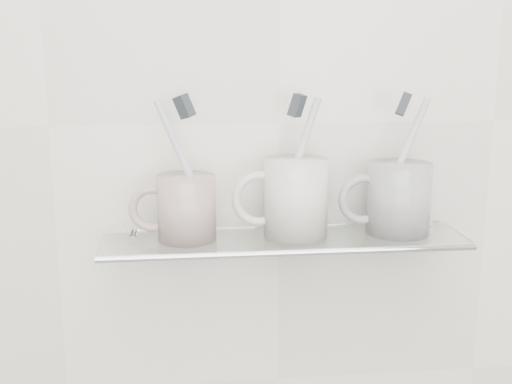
{
  "coord_description": "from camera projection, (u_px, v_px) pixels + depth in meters",
  "views": [
    {
      "loc": [
        -0.13,
        0.2,
        1.36
      ],
      "look_at": [
        -0.04,
        1.04,
        1.17
      ],
      "focal_mm": 45.0,
      "sensor_mm": 36.0,
      "label": 1
    }
  ],
  "objects": [
    {
      "name": "mug_center_handle",
      "position": [
        260.0,
        199.0,
        0.87
      ],
      "size": [
        0.08,
        0.01,
        0.08
      ],
      "primitive_type": "torus",
      "rotation": [
        1.57,
        0.0,
        0.0
      ],
      "color": "silver",
      "rests_on": "mug_center"
    },
    {
      "name": "toothbrush_right",
      "position": [
        400.0,
        162.0,
        0.88
      ],
      "size": [
        0.08,
        0.03,
        0.18
      ],
      "primitive_type": "cylinder",
      "rotation": [
        -0.2,
        0.35,
        -0.36
      ],
      "color": "#B9B9B8",
      "rests_on": "mug_right"
    },
    {
      "name": "mug_center",
      "position": [
        296.0,
        198.0,
        0.88
      ],
      "size": [
        0.11,
        0.11,
        0.11
      ],
      "primitive_type": "cylinder",
      "rotation": [
        0.0,
        0.0,
        0.35
      ],
      "color": "silver",
      "rests_on": "shelf_glass"
    },
    {
      "name": "shelf_glass",
      "position": [
        285.0,
        240.0,
        0.89
      ],
      "size": [
        0.5,
        0.12,
        0.01
      ],
      "primitive_type": "cube",
      "color": "silver",
      "rests_on": "wall_back"
    },
    {
      "name": "wall_back",
      "position": [
        279.0,
        124.0,
        0.91
      ],
      "size": [
        2.5,
        0.0,
        2.5
      ],
      "primitive_type": "plane",
      "rotation": [
        1.57,
        0.0,
        0.0
      ],
      "color": "silver",
      "rests_on": "ground"
    },
    {
      "name": "bristles_right",
      "position": [
        403.0,
        104.0,
        0.87
      ],
      "size": [
        0.03,
        0.03,
        0.04
      ],
      "primitive_type": "cube",
      "rotation": [
        -0.2,
        0.35,
        -0.36
      ],
      "color": "#262C31",
      "rests_on": "toothbrush_right"
    },
    {
      "name": "mug_left_handle",
      "position": [
        153.0,
        209.0,
        0.86
      ],
      "size": [
        0.07,
        0.01,
        0.07
      ],
      "primitive_type": "torus",
      "rotation": [
        1.57,
        0.0,
        0.0
      ],
      "color": "silver",
      "rests_on": "mug_left"
    },
    {
      "name": "mug_right_handle",
      "position": [
        364.0,
        199.0,
        0.89
      ],
      "size": [
        0.07,
        0.01,
        0.07
      ],
      "primitive_type": "torus",
      "rotation": [
        1.57,
        0.0,
        0.0
      ],
      "color": "white",
      "rests_on": "mug_right"
    },
    {
      "name": "toothbrush_left",
      "position": [
        186.0,
        167.0,
        0.85
      ],
      "size": [
        0.08,
        0.02,
        0.18
      ],
      "primitive_type": "cylinder",
      "rotation": [
        -0.24,
        -0.3,
        0.65
      ],
      "color": "silver",
      "rests_on": "mug_left"
    },
    {
      "name": "bristles_center",
      "position": [
        297.0,
        105.0,
        0.85
      ],
      "size": [
        0.03,
        0.03,
        0.03
      ],
      "primitive_type": "cube",
      "rotation": [
        -0.08,
        0.29,
        -0.6
      ],
      "color": "#262C31",
      "rests_on": "toothbrush_center"
    },
    {
      "name": "shelf_rail",
      "position": [
        291.0,
        253.0,
        0.83
      ],
      "size": [
        0.5,
        0.01,
        0.01
      ],
      "primitive_type": "cylinder",
      "rotation": [
        0.0,
        1.57,
        0.0
      ],
      "color": "silver",
      "rests_on": "shelf_glass"
    },
    {
      "name": "bracket_right",
      "position": [
        419.0,
        233.0,
        0.96
      ],
      "size": [
        0.02,
        0.03,
        0.02
      ],
      "primitive_type": "cylinder",
      "rotation": [
        1.57,
        0.0,
        0.0
      ],
      "color": "silver",
      "rests_on": "wall_back"
    },
    {
      "name": "chrome_cap",
      "position": [
        421.0,
        227.0,
        0.91
      ],
      "size": [
        0.03,
        0.03,
        0.01
      ],
      "primitive_type": "cylinder",
      "color": "silver",
      "rests_on": "shelf_glass"
    },
    {
      "name": "bristles_left",
      "position": [
        184.0,
        106.0,
        0.84
      ],
      "size": [
        0.03,
        0.03,
        0.04
      ],
      "primitive_type": "cube",
      "rotation": [
        -0.24,
        -0.3,
        0.65
      ],
      "color": "#262C31",
      "rests_on": "toothbrush_left"
    },
    {
      "name": "toothbrush_center",
      "position": [
        296.0,
        164.0,
        0.87
      ],
      "size": [
        0.07,
        0.03,
        0.19
      ],
      "primitive_type": "cylinder",
      "rotation": [
        -0.08,
        0.29,
        -0.6
      ],
      "color": "silver",
      "rests_on": "mug_center"
    },
    {
      "name": "mug_right",
      "position": [
        399.0,
        198.0,
        0.9
      ],
      "size": [
        0.11,
        0.11,
        0.1
      ],
      "primitive_type": "cylinder",
      "rotation": [
        0.0,
        0.0,
        -0.25
      ],
      "color": "white",
      "rests_on": "shelf_glass"
    },
    {
      "name": "mug_left",
      "position": [
        187.0,
        208.0,
        0.87
      ],
      "size": [
        0.1,
        0.1,
        0.09
      ],
      "primitive_type": "cylinder",
      "rotation": [
        0.0,
        0.0,
        -0.26
      ],
      "color": "silver",
      "rests_on": "shelf_glass"
    },
    {
      "name": "bracket_left",
      "position": [
        134.0,
        242.0,
        0.91
      ],
      "size": [
        0.02,
        0.03,
        0.02
      ],
      "primitive_type": "cylinder",
      "rotation": [
        1.57,
        0.0,
        0.0
      ],
      "color": "silver",
      "rests_on": "wall_back"
    }
  ]
}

